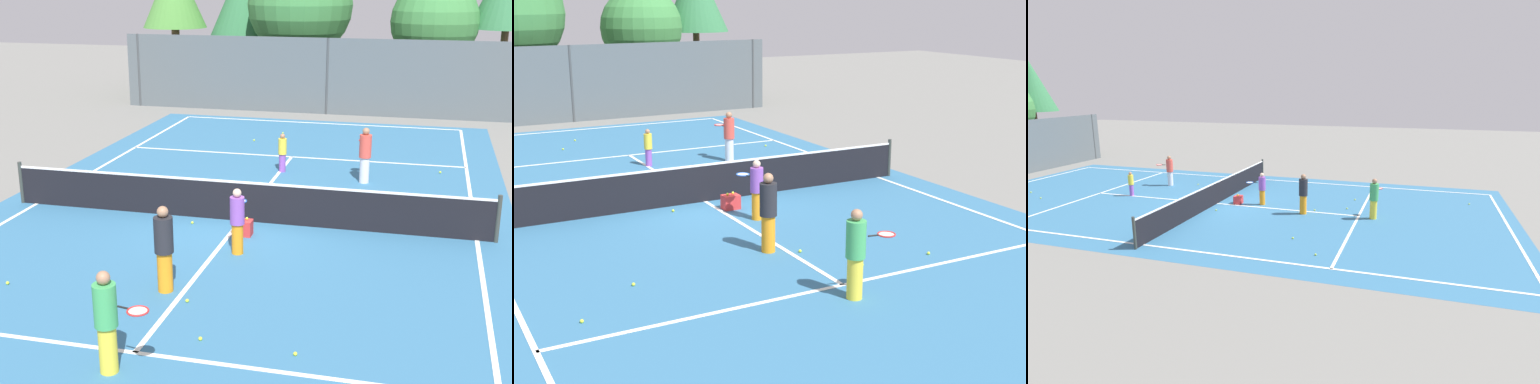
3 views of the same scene
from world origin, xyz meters
The scene contains 23 objects.
ground_plane centered at (0.00, 0.00, 0.00)m, with size 80.00×80.00×0.00m, color slate.
court_surface centered at (0.00, 0.00, 0.00)m, with size 13.00×25.00×0.01m.
tennis_net centered at (0.00, 0.00, 0.51)m, with size 11.90×0.10×1.10m.
perimeter_fence centered at (0.00, 14.00, 1.60)m, with size 18.00×0.12×3.20m.
tree_0 centered at (-1.79, 17.16, 4.40)m, with size 4.83×4.83×6.83m.
tree_4 centered at (4.23, 17.24, 3.69)m, with size 3.87×3.87×5.64m.
player_0 centered at (2.58, 4.02, 0.83)m, with size 0.45×0.92×1.60m.
player_1 centered at (-0.35, -4.14, 0.86)m, with size 0.36×0.36×1.69m.
player_2 centered at (0.06, 4.58, 0.60)m, with size 0.25×0.25×1.17m.
player_3 centered at (-0.14, -6.99, 0.85)m, with size 0.93×0.48×1.64m.
player_4 centered at (0.47, -2.00, 0.75)m, with size 0.44×0.89×1.45m.
ball_crate centered at (0.30, -0.92, 0.18)m, with size 0.42×0.31×0.43m.
tennis_ball_0 centered at (-3.41, -4.61, 0.03)m, with size 0.07×0.07×0.07m, color #CCE533.
tennis_ball_1 centered at (-1.75, 8.33, 0.03)m, with size 0.07×0.07×0.07m, color #CCE533.
tennis_ball_2 centered at (3.08, 2.64, 0.03)m, with size 0.07×0.07×0.07m, color #CCE533.
tennis_ball_4 centered at (4.97, 1.08, 0.03)m, with size 0.07×0.07×0.07m, color #CCE533.
tennis_ball_5 centered at (2.47, -5.87, 0.03)m, with size 0.07×0.07×0.07m, color #CCE533.
tennis_ball_6 centered at (0.21, -4.50, 0.03)m, with size 0.07×0.07×0.07m, color #CCE533.
tennis_ball_7 centered at (4.71, 5.55, 0.03)m, with size 0.07×0.07×0.07m, color #CCE533.
tennis_ball_8 centered at (-1.07, -0.49, 0.03)m, with size 0.07×0.07×0.07m, color #CCE533.
tennis_ball_9 centered at (0.88, -5.77, 0.03)m, with size 0.07×0.07×0.07m, color #CCE533.
tennis_ball_10 centered at (-2.27, 0.59, 0.03)m, with size 0.07×0.07×0.07m, color #CCE533.
tennis_ball_11 centered at (-1.00, 9.74, 0.03)m, with size 0.07×0.07×0.07m, color #CCE533.
Camera 1 is at (4.22, -15.45, 5.71)m, focal length 49.17 mm.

